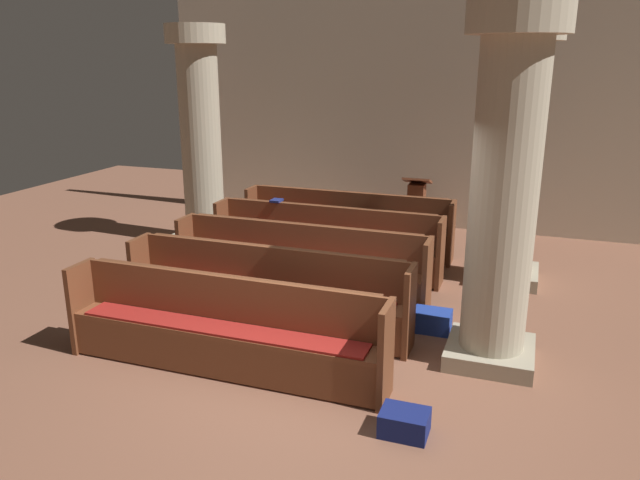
% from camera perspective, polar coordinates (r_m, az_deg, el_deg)
% --- Properties ---
extents(ground_plane, '(19.20, 19.20, 0.00)m').
position_cam_1_polar(ground_plane, '(6.37, -0.98, -12.17)').
color(ground_plane, brown).
extents(back_wall, '(10.00, 0.16, 4.50)m').
position_cam_1_polar(back_wall, '(11.49, 9.90, 12.37)').
color(back_wall, beige).
rests_on(back_wall, ground).
extents(pew_row_0, '(3.41, 0.47, 0.97)m').
position_cam_1_polar(pew_row_0, '(9.91, 2.52, 1.73)').
color(pew_row_0, brown).
rests_on(pew_row_0, ground).
extents(pew_row_1, '(3.41, 0.46, 0.97)m').
position_cam_1_polar(pew_row_1, '(8.94, 0.53, 0.08)').
color(pew_row_1, brown).
rests_on(pew_row_1, ground).
extents(pew_row_2, '(3.41, 0.46, 0.97)m').
position_cam_1_polar(pew_row_2, '(8.00, -1.93, -1.95)').
color(pew_row_2, brown).
rests_on(pew_row_2, ground).
extents(pew_row_3, '(3.41, 0.46, 0.97)m').
position_cam_1_polar(pew_row_3, '(7.09, -5.05, -4.52)').
color(pew_row_3, brown).
rests_on(pew_row_3, ground).
extents(pew_row_4, '(3.41, 0.46, 0.97)m').
position_cam_1_polar(pew_row_4, '(6.23, -9.09, -7.79)').
color(pew_row_4, brown).
rests_on(pew_row_4, ground).
extents(pillar_aisle_side, '(0.96, 0.96, 3.57)m').
position_cam_1_polar(pillar_aisle_side, '(8.74, 17.81, 7.91)').
color(pillar_aisle_side, '#9F967E').
rests_on(pillar_aisle_side, ground).
extents(pillar_far_side, '(0.96, 0.96, 3.57)m').
position_cam_1_polar(pillar_far_side, '(10.44, -11.05, 9.72)').
color(pillar_far_side, '#9F967E').
rests_on(pillar_far_side, ground).
extents(pillar_aisle_rear, '(0.95, 0.95, 3.57)m').
position_cam_1_polar(pillar_aisle_rear, '(6.22, 16.80, 4.69)').
color(pillar_aisle_rear, '#9F967E').
rests_on(pillar_aisle_rear, ground).
extents(lectern, '(0.48, 0.45, 1.08)m').
position_cam_1_polar(lectern, '(10.91, 8.91, 2.62)').
color(lectern, '#562B1A').
rests_on(lectern, ground).
extents(hymn_book, '(0.15, 0.20, 0.03)m').
position_cam_1_polar(hymn_book, '(9.29, -4.07, 3.69)').
color(hymn_book, navy).
rests_on(hymn_book, pew_row_1).
extents(kneeler_box_blue, '(0.43, 0.29, 0.25)m').
position_cam_1_polar(kneeler_box_blue, '(7.30, 10.41, -7.41)').
color(kneeler_box_blue, navy).
rests_on(kneeler_box_blue, ground).
extents(kneeler_box_navy, '(0.41, 0.31, 0.21)m').
position_cam_1_polar(kneeler_box_navy, '(5.45, 7.86, -16.49)').
color(kneeler_box_navy, navy).
rests_on(kneeler_box_navy, ground).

